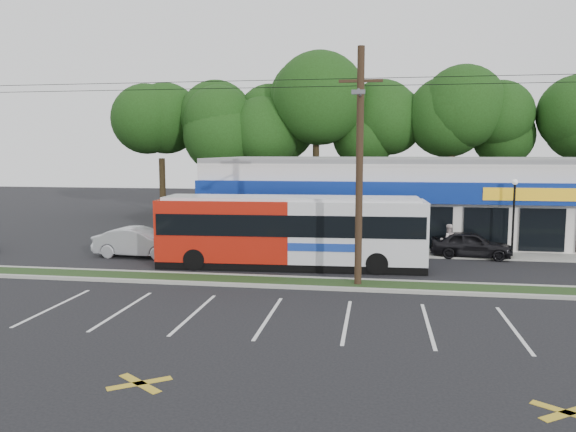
% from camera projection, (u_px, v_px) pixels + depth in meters
% --- Properties ---
extents(ground, '(120.00, 120.00, 0.00)m').
position_uv_depth(ground, '(285.00, 289.00, 23.43)').
color(ground, black).
rests_on(ground, ground).
extents(grass_strip, '(40.00, 1.60, 0.12)m').
position_uv_depth(grass_strip, '(288.00, 282.00, 24.41)').
color(grass_strip, '#213415').
rests_on(grass_strip, ground).
extents(curb_south, '(40.00, 0.25, 0.14)m').
position_uv_depth(curb_south, '(285.00, 287.00, 23.57)').
color(curb_south, '#9E9E93').
rests_on(curb_south, ground).
extents(curb_north, '(40.00, 0.25, 0.14)m').
position_uv_depth(curb_north, '(291.00, 278.00, 25.24)').
color(curb_north, '#9E9E93').
rests_on(curb_north, ground).
extents(sidewalk, '(32.00, 2.20, 0.10)m').
position_uv_depth(sidewalk, '(399.00, 253.00, 31.47)').
color(sidewalk, '#9E9E93').
rests_on(sidewalk, ground).
extents(strip_mall, '(25.00, 12.55, 5.30)m').
position_uv_depth(strip_mall, '(403.00, 197.00, 37.87)').
color(strip_mall, silver).
rests_on(strip_mall, ground).
extents(utility_pole, '(50.00, 2.77, 10.00)m').
position_uv_depth(utility_pole, '(355.00, 159.00, 23.27)').
color(utility_pole, black).
rests_on(utility_pole, ground).
extents(lamp_post, '(0.30, 0.30, 4.25)m').
position_uv_depth(lamp_post, '(514.00, 209.00, 30.03)').
color(lamp_post, black).
rests_on(lamp_post, ground).
extents(tree_line, '(46.76, 6.76, 11.83)m').
position_uv_depth(tree_line, '(382.00, 119.00, 47.34)').
color(tree_line, black).
rests_on(tree_line, ground).
extents(metrobus, '(13.22, 3.39, 3.52)m').
position_uv_depth(metrobus, '(291.00, 230.00, 27.70)').
color(metrobus, '#B11B0D').
rests_on(metrobus, ground).
extents(car_dark, '(4.43, 2.24, 1.45)m').
position_uv_depth(car_dark, '(471.00, 244.00, 30.31)').
color(car_dark, black).
rests_on(car_dark, ground).
extents(car_silver, '(4.96, 1.96, 1.61)m').
position_uv_depth(car_silver, '(139.00, 242.00, 30.51)').
color(car_silver, '#A8ABB0').
rests_on(car_silver, ground).
extents(pedestrian_a, '(0.81, 0.79, 1.88)m').
position_uv_depth(pedestrian_a, '(419.00, 247.00, 28.28)').
color(pedestrian_a, silver).
rests_on(pedestrian_a, ground).
extents(pedestrian_b, '(0.99, 0.84, 1.81)m').
position_uv_depth(pedestrian_b, '(448.00, 241.00, 30.47)').
color(pedestrian_b, silver).
rests_on(pedestrian_b, ground).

